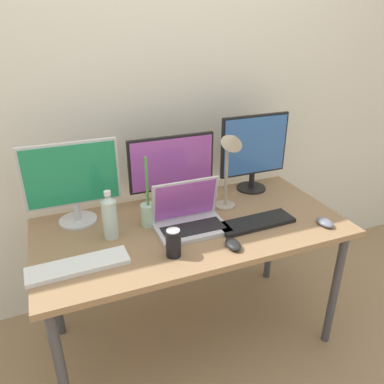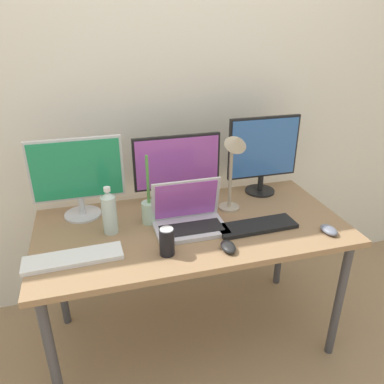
% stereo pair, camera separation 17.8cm
% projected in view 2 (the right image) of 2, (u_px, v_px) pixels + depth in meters
% --- Properties ---
extents(ground_plane, '(16.00, 16.00, 0.00)m').
position_uv_depth(ground_plane, '(192.00, 335.00, 2.17)').
color(ground_plane, '#9E7F5B').
extents(wall_back, '(7.00, 0.08, 2.60)m').
position_uv_depth(wall_back, '(164.00, 89.00, 2.13)').
color(wall_back, silver).
rests_on(wall_back, ground).
extents(work_desk, '(1.51, 0.74, 0.74)m').
position_uv_depth(work_desk, '(192.00, 236.00, 1.88)').
color(work_desk, '#424247').
rests_on(work_desk, ground).
extents(monitor_left, '(0.45, 0.19, 0.41)m').
position_uv_depth(monitor_left, '(78.00, 175.00, 1.85)').
color(monitor_left, silver).
rests_on(monitor_left, work_desk).
extents(monitor_center, '(0.47, 0.21, 0.38)m').
position_uv_depth(monitor_center, '(177.00, 168.00, 2.00)').
color(monitor_center, black).
rests_on(monitor_center, work_desk).
extents(monitor_right, '(0.41, 0.17, 0.45)m').
position_uv_depth(monitor_right, '(263.00, 152.00, 2.10)').
color(monitor_right, black).
rests_on(monitor_right, work_desk).
extents(laptop_silver, '(0.34, 0.22, 0.23)m').
position_uv_depth(laptop_silver, '(189.00, 217.00, 1.81)').
color(laptop_silver, silver).
rests_on(laptop_silver, work_desk).
extents(keyboard_main, '(0.39, 0.14, 0.02)m').
position_uv_depth(keyboard_main, '(257.00, 226.00, 1.82)').
color(keyboard_main, black).
rests_on(keyboard_main, work_desk).
extents(keyboard_aux, '(0.42, 0.13, 0.02)m').
position_uv_depth(keyboard_aux, '(73.00, 258.00, 1.58)').
color(keyboard_aux, white).
rests_on(keyboard_aux, work_desk).
extents(mouse_by_keyboard, '(0.07, 0.10, 0.03)m').
position_uv_depth(mouse_by_keyboard, '(329.00, 230.00, 1.78)').
color(mouse_by_keyboard, slate).
rests_on(mouse_by_keyboard, work_desk).
extents(mouse_by_laptop, '(0.07, 0.10, 0.03)m').
position_uv_depth(mouse_by_laptop, '(228.00, 247.00, 1.65)').
color(mouse_by_laptop, black).
rests_on(mouse_by_laptop, work_desk).
extents(water_bottle, '(0.07, 0.07, 0.24)m').
position_uv_depth(water_bottle, '(109.00, 212.00, 1.75)').
color(water_bottle, silver).
rests_on(water_bottle, work_desk).
extents(soda_can_near_keyboard, '(0.07, 0.07, 0.13)m').
position_uv_depth(soda_can_near_keyboard, '(167.00, 242.00, 1.60)').
color(soda_can_near_keyboard, black).
rests_on(soda_can_near_keyboard, work_desk).
extents(bamboo_vase, '(0.08, 0.08, 0.36)m').
position_uv_depth(bamboo_vase, '(149.00, 210.00, 1.85)').
color(bamboo_vase, '#B2D1B7').
rests_on(bamboo_vase, work_desk).
extents(desk_lamp, '(0.11, 0.18, 0.45)m').
position_uv_depth(desk_lamp, '(235.00, 157.00, 1.84)').
color(desk_lamp, tan).
rests_on(desk_lamp, work_desk).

